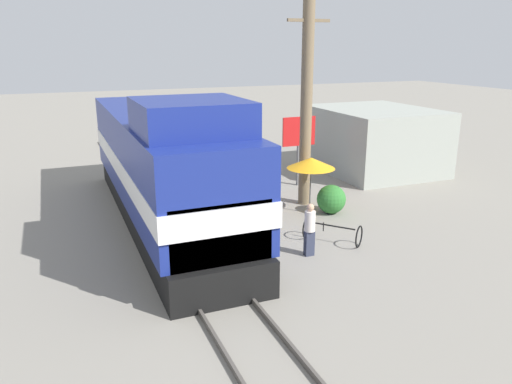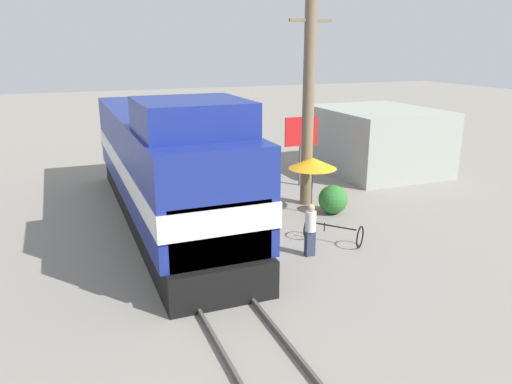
% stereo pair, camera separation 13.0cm
% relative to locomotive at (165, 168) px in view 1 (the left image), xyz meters
% --- Properties ---
extents(ground_plane, '(120.00, 120.00, 0.00)m').
position_rel_locomotive_xyz_m(ground_plane, '(0.00, -1.96, -2.16)').
color(ground_plane, gray).
extents(rail_near, '(0.08, 39.39, 0.15)m').
position_rel_locomotive_xyz_m(rail_near, '(-0.72, -1.96, -2.08)').
color(rail_near, '#4C4742').
rests_on(rail_near, ground_plane).
extents(rail_far, '(0.08, 39.39, 0.15)m').
position_rel_locomotive_xyz_m(rail_far, '(0.72, -1.96, -2.08)').
color(rail_far, '#4C4742').
rests_on(rail_far, ground_plane).
extents(locomotive, '(3.22, 14.39, 4.99)m').
position_rel_locomotive_xyz_m(locomotive, '(0.00, 0.00, 0.00)').
color(locomotive, black).
rests_on(locomotive, ground_plane).
extents(utility_pole, '(1.80, 0.47, 8.33)m').
position_rel_locomotive_xyz_m(utility_pole, '(5.88, 0.29, 2.05)').
color(utility_pole, '#726047').
rests_on(utility_pole, ground_plane).
extents(vendor_umbrella, '(1.87, 1.87, 2.26)m').
position_rel_locomotive_xyz_m(vendor_umbrella, '(5.51, -0.93, -0.11)').
color(vendor_umbrella, '#4C4C4C').
rests_on(vendor_umbrella, ground_plane).
extents(billboard_sign, '(1.65, 0.12, 3.26)m').
position_rel_locomotive_xyz_m(billboard_sign, '(6.95, 2.93, 0.21)').
color(billboard_sign, '#595959').
rests_on(billboard_sign, ground_plane).
extents(shrub_cluster, '(1.15, 1.15, 1.15)m').
position_rel_locomotive_xyz_m(shrub_cluster, '(6.29, -1.25, -1.58)').
color(shrub_cluster, '#2D722D').
rests_on(shrub_cluster, ground_plane).
extents(person_bystander, '(0.34, 0.34, 1.73)m').
position_rel_locomotive_xyz_m(person_bystander, '(3.52, -4.59, -1.22)').
color(person_bystander, '#2D3347').
rests_on(person_bystander, ground_plane).
extents(bicycle, '(1.79, 1.93, 0.75)m').
position_rel_locomotive_xyz_m(bicycle, '(4.75, -3.93, -1.77)').
color(bicycle, black).
rests_on(bicycle, ground_plane).
extents(building_block_distant, '(5.35, 6.29, 3.27)m').
position_rel_locomotive_xyz_m(building_block_distant, '(12.01, 4.08, -0.52)').
color(building_block_distant, '#999E93').
rests_on(building_block_distant, ground_plane).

